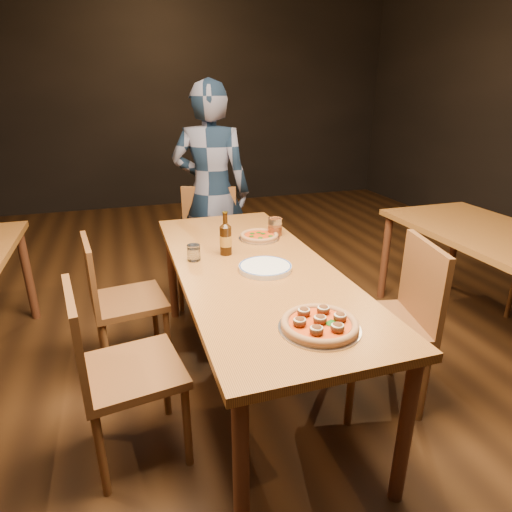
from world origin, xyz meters
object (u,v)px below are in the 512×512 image
object	(u,v)px
beer_bottle	(226,240)
water_glass	(194,253)
amber_glass	(275,227)
chair_main_sw	(129,300)
pizza_meatball	(320,324)
pizza_margherita	(259,236)
plate_stack	(265,268)
chair_main_e	(379,322)
diner	(211,192)
table_main	(253,277)
chair_end	(207,246)
chair_main_nw	(132,369)

from	to	relation	value
beer_bottle	water_glass	size ratio (longest dim) A/B	2.73
amber_glass	chair_main_sw	bearing A→B (deg)	-178.00
pizza_meatball	pizza_margherita	xyz separation A→B (m)	(0.12, 1.12, -0.01)
pizza_margherita	plate_stack	world-z (taller)	pizza_margherita
chair_main_e	water_glass	xyz separation A→B (m)	(-0.88, 0.51, 0.31)
pizza_meatball	pizza_margherita	distance (m)	1.13
plate_stack	diner	bearing A→B (deg)	89.04
plate_stack	chair_main_sw	bearing A→B (deg)	144.66
pizza_meatball	beer_bottle	size ratio (longest dim) A/B	1.34
table_main	chair_main_e	size ratio (longest dim) A/B	2.07
chair_end	beer_bottle	bearing A→B (deg)	-74.38
chair_end	amber_glass	world-z (taller)	chair_end
table_main	chair_main_sw	bearing A→B (deg)	148.17
chair_main_nw	diner	size ratio (longest dim) A/B	0.54
table_main	chair_main_e	world-z (taller)	chair_main_e
pizza_meatball	plate_stack	distance (m)	0.62
table_main	water_glass	xyz separation A→B (m)	(-0.29, 0.16, 0.12)
table_main	plate_stack	bearing A→B (deg)	-65.68
pizza_margherita	chair_main_sw	bearing A→B (deg)	179.99
pizza_margherita	plate_stack	distance (m)	0.51
chair_main_nw	chair_main_e	world-z (taller)	chair_main_e
beer_bottle	chair_end	bearing A→B (deg)	85.90
chair_main_nw	diner	xyz separation A→B (m)	(0.74, 1.67, 0.40)
chair_main_nw	amber_glass	xyz separation A→B (m)	(0.96, 0.78, 0.35)
chair_main_e	plate_stack	world-z (taller)	chair_main_e
chair_end	water_glass	distance (m)	1.05
table_main	plate_stack	size ratio (longest dim) A/B	7.22
chair_main_sw	diner	world-z (taller)	diner
pizza_meatball	plate_stack	world-z (taller)	pizza_meatball
pizza_meatball	diner	size ratio (longest dim) A/B	0.19
table_main	chair_main_nw	world-z (taller)	chair_main_nw
diner	plate_stack	bearing A→B (deg)	112.11
chair_main_nw	plate_stack	bearing A→B (deg)	-79.09
chair_main_nw	chair_main_sw	xyz separation A→B (m)	(0.01, 0.75, -0.02)
pizza_margherita	chair_main_e	bearing A→B (deg)	-60.76
beer_bottle	amber_glass	bearing A→B (deg)	32.05
chair_main_e	chair_end	xyz separation A→B (m)	(-0.62, 1.47, -0.01)
chair_main_nw	chair_end	distance (m)	1.60
beer_bottle	chair_main_sw	bearing A→B (deg)	159.69
chair_main_e	amber_glass	xyz separation A→B (m)	(-0.31, 0.79, 0.32)
chair_main_e	water_glass	world-z (taller)	chair_main_e
chair_end	beer_bottle	xyz separation A→B (m)	(-0.07, -0.92, 0.36)
chair_end	water_glass	bearing A→B (deg)	-85.27
beer_bottle	plate_stack	bearing A→B (deg)	-64.40
water_glass	diner	size ratio (longest dim) A/B	0.05
chair_end	pizza_meatball	distance (m)	1.86
chair_main_nw	plate_stack	world-z (taller)	chair_main_nw
chair_main_nw	water_glass	size ratio (longest dim) A/B	10.30
table_main	amber_glass	distance (m)	0.54
pizza_meatball	diner	xyz separation A→B (m)	(0.01, 2.04, 0.09)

